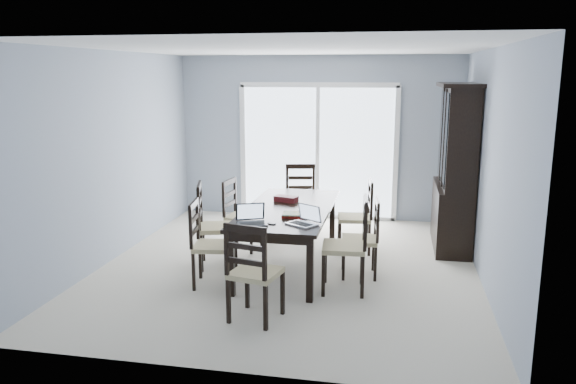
% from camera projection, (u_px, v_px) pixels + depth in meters
% --- Properties ---
extents(floor, '(5.00, 5.00, 0.00)m').
position_uv_depth(floor, '(288.00, 267.00, 6.87)').
color(floor, beige).
rests_on(floor, ground).
extents(ceiling, '(5.00, 5.00, 0.00)m').
position_uv_depth(ceiling, '(288.00, 48.00, 6.32)').
color(ceiling, white).
rests_on(ceiling, back_wall).
extents(back_wall, '(4.50, 0.02, 2.60)m').
position_uv_depth(back_wall, '(318.00, 138.00, 8.99)').
color(back_wall, '#8E9AAA').
rests_on(back_wall, floor).
extents(wall_left, '(0.02, 5.00, 2.60)m').
position_uv_depth(wall_left, '(112.00, 157.00, 7.02)').
color(wall_left, '#8E9AAA').
rests_on(wall_left, floor).
extents(wall_right, '(0.02, 5.00, 2.60)m').
position_uv_depth(wall_right, '(489.00, 168.00, 6.17)').
color(wall_right, '#8E9AAA').
rests_on(wall_right, floor).
extents(balcony, '(4.50, 2.00, 0.10)m').
position_uv_depth(balcony, '(325.00, 206.00, 10.24)').
color(balcony, gray).
rests_on(balcony, ground).
extents(railing, '(4.50, 0.06, 1.10)m').
position_uv_depth(railing, '(332.00, 164.00, 11.07)').
color(railing, '#99999E').
rests_on(railing, balcony).
extents(dining_table, '(1.00, 2.20, 0.75)m').
position_uv_depth(dining_table, '(288.00, 214.00, 6.73)').
color(dining_table, black).
rests_on(dining_table, floor).
extents(china_hutch, '(0.50, 1.38, 2.20)m').
position_uv_depth(china_hutch, '(455.00, 169.00, 7.46)').
color(china_hutch, black).
rests_on(china_hutch, floor).
extents(sliding_door, '(2.52, 0.05, 2.18)m').
position_uv_depth(sliding_door, '(318.00, 151.00, 9.02)').
color(sliding_door, silver).
rests_on(sliding_door, floor).
extents(chair_left_near, '(0.49, 0.47, 1.11)m').
position_uv_depth(chair_left_near, '(204.00, 234.00, 6.19)').
color(chair_left_near, black).
rests_on(chair_left_near, floor).
extents(chair_left_mid, '(0.57, 0.56, 1.20)m').
position_uv_depth(chair_left_mid, '(210.00, 216.00, 6.78)').
color(chair_left_mid, black).
rests_on(chair_left_mid, floor).
extents(chair_left_far, '(0.47, 0.46, 1.08)m').
position_uv_depth(chair_left_far, '(237.00, 207.00, 7.50)').
color(chair_left_far, black).
rests_on(chair_left_far, floor).
extents(chair_right_near, '(0.50, 0.49, 1.21)m').
position_uv_depth(chair_right_near, '(354.00, 234.00, 6.00)').
color(chair_right_near, black).
rests_on(chair_right_near, floor).
extents(chair_right_mid, '(0.45, 0.44, 1.06)m').
position_uv_depth(chair_right_mid, '(367.00, 229.00, 6.47)').
color(chair_right_mid, black).
rests_on(chair_right_mid, floor).
extents(chair_right_far, '(0.48, 0.47, 1.12)m').
position_uv_depth(chair_right_far, '(362.00, 208.00, 7.36)').
color(chair_right_far, black).
rests_on(chair_right_far, floor).
extents(chair_end_near, '(0.51, 0.52, 1.14)m').
position_uv_depth(chair_end_near, '(251.00, 262.00, 5.22)').
color(chair_end_near, black).
rests_on(chair_end_near, floor).
extents(chair_end_far, '(0.52, 0.53, 1.16)m').
position_uv_depth(chair_end_far, '(301.00, 191.00, 8.26)').
color(chair_end_far, black).
rests_on(chair_end_far, floor).
extents(laptop_dark, '(0.37, 0.32, 0.21)m').
position_uv_depth(laptop_dark, '(252.00, 220.00, 5.94)').
color(laptop_dark, black).
rests_on(laptop_dark, dining_table).
extents(laptop_silver, '(0.37, 0.34, 0.21)m').
position_uv_depth(laptop_silver, '(302.00, 220.00, 5.94)').
color(laptop_silver, silver).
rests_on(laptop_silver, dining_table).
extents(book_stack, '(0.29, 0.24, 0.04)m').
position_uv_depth(book_stack, '(294.00, 215.00, 6.27)').
color(book_stack, maroon).
rests_on(book_stack, dining_table).
extents(cell_phone, '(0.11, 0.07, 0.01)m').
position_uv_depth(cell_phone, '(271.00, 224.00, 5.98)').
color(cell_phone, black).
rests_on(cell_phone, dining_table).
extents(game_box, '(0.31, 0.21, 0.07)m').
position_uv_depth(game_box, '(286.00, 199.00, 7.01)').
color(game_box, '#440D14').
rests_on(game_box, dining_table).
extents(hot_tub, '(2.17, 1.99, 1.02)m').
position_uv_depth(hot_tub, '(309.00, 174.00, 10.26)').
color(hot_tub, brown).
rests_on(hot_tub, balcony).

